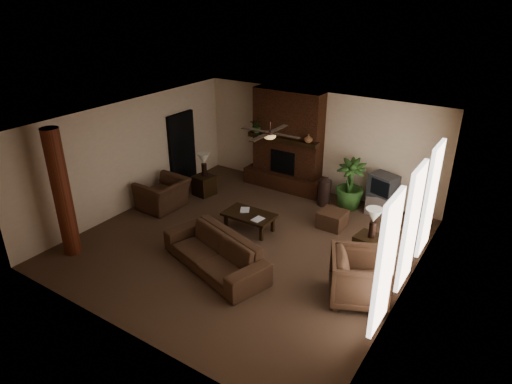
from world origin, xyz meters
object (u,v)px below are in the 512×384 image
Objects in this scene: log_column at (62,194)px; lamp_left at (204,160)px; armchair_left at (163,189)px; floor_vase at (324,190)px; sofa at (215,247)px; coffee_table at (249,216)px; armchair_right at (360,275)px; tv_stand at (382,203)px; side_table_right at (367,247)px; lamp_right at (374,218)px; floor_plant at (349,194)px; side_table_left at (204,185)px; ottoman at (332,219)px.

log_column is 3.99m from lamp_left.
floor_vase is (3.45, 2.44, -0.08)m from armchair_left.
sofa is 1.71m from coffee_table.
armchair_right is 1.24× the size of tv_stand.
sofa is 3.84× the size of lamp_left.
floor_vase is 1.40× the size of side_table_right.
armchair_left is at bearing -106.62° from lamp_left.
lamp_right reaches higher than floor_vase.
armchair_left is 0.98× the size of coffee_table.
sofa is 4.79m from tv_stand.
tv_stand is (2.04, 4.33, -0.24)m from sofa.
floor_plant reaches higher than tv_stand.
tv_stand is (-0.80, 3.71, -0.28)m from armchair_right.
lamp_right is (2.55, 2.02, 0.51)m from sofa.
armchair_left is at bearing -174.94° from coffee_table.
side_table_left is (0.37, 1.22, -0.24)m from armchair_left.
floor_vase is at bearing 135.89° from lamp_right.
armchair_left reaches higher than ottoman.
armchair_right is 1.50m from lamp_right.
floor_vase is (-2.23, 3.27, -0.10)m from armchair_right.
sofa is at bearing -98.98° from floor_vase.
floor_vase reaches higher than ottoman.
lamp_left is (0.38, 1.26, 0.49)m from armchair_left.
side_table_right is 0.85× the size of lamp_right.
floor_vase is 1.18× the size of lamp_left.
armchair_right is 1.62× the size of lamp_right.
armchair_left is (-2.84, 1.46, 0.03)m from sofa.
tv_stand is at bearing 14.97° from floor_plant.
ottoman is (-1.55, 2.29, -0.33)m from armchair_right.
log_column is 5.09× the size of side_table_right.
floor_plant is 2.56m from lamp_right.
tv_stand is 4.80m from side_table_left.
armchair_left reaches higher than side_table_right.
floor_vase is (0.90, 2.21, 0.06)m from coffee_table.
lamp_right is at bearing -35.52° from ottoman.
log_column is 7.57m from tv_stand.
side_table_right is (2.49, 2.02, -0.21)m from sofa.
ottoman is at bearing 110.18° from armchair_left.
ottoman is at bearing 143.28° from side_table_right.
tv_stand is at bearing -12.70° from armchair_right.
armchair_left is 4.22m from floor_vase.
lamp_right is at bearing 96.71° from armchair_left.
lamp_right is (5.01, -0.66, 0.73)m from side_table_left.
lamp_left reaches higher than tv_stand.
tv_stand is (4.88, 2.87, -0.26)m from armchair_left.
lamp_right reaches higher than armchair_right.
armchair_right is 3.31m from coffee_table.
side_table_left is at bearing 43.93° from armchair_right.
floor_plant is (0.60, 0.21, -0.06)m from floor_vase.
coffee_table is at bearing -149.68° from tv_stand.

